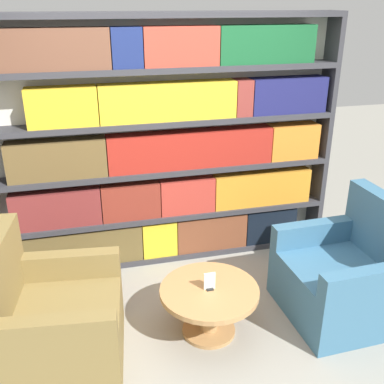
% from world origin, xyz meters
% --- Properties ---
extents(ground_plane, '(14.00, 14.00, 0.00)m').
position_xyz_m(ground_plane, '(0.00, 0.00, 0.00)').
color(ground_plane, gray).
extents(bookshelf, '(3.21, 0.30, 2.31)m').
position_xyz_m(bookshelf, '(0.00, 1.28, 1.11)').
color(bookshelf, silver).
rests_on(bookshelf, ground_plane).
extents(armchair_left, '(0.95, 0.97, 0.98)m').
position_xyz_m(armchair_left, '(-1.08, 0.04, 0.33)').
color(armchair_left, olive).
rests_on(armchair_left, ground_plane).
extents(armchair_right, '(0.87, 0.90, 0.98)m').
position_xyz_m(armchair_right, '(1.20, 0.03, 0.33)').
color(armchair_right, '#386684').
rests_on(armchair_right, ground_plane).
extents(coffee_table, '(0.75, 0.75, 0.40)m').
position_xyz_m(coffee_table, '(0.06, 0.05, 0.29)').
color(coffee_table, '#AD7F4C').
rests_on(coffee_table, ground_plane).
extents(table_sign, '(0.09, 0.06, 0.14)m').
position_xyz_m(table_sign, '(0.06, 0.05, 0.46)').
color(table_sign, black).
rests_on(table_sign, coffee_table).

